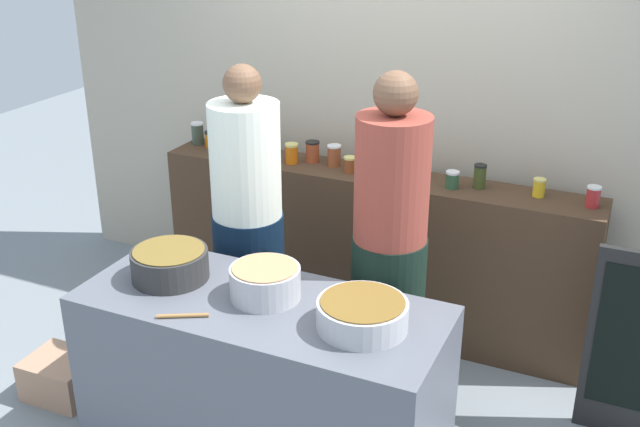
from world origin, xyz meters
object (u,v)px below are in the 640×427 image
at_px(preserve_jar_5, 313,152).
at_px(preserve_jar_1, 211,139).
at_px(preserve_jar_10, 452,180).
at_px(preserve_jar_12, 539,188).
at_px(preserve_jar_0, 198,133).
at_px(preserve_jar_3, 260,149).
at_px(cook_in_cap, 389,270).
at_px(cook_with_tongs, 249,245).
at_px(wooden_spoon, 183,316).
at_px(cooking_pot_center, 265,282).
at_px(cooking_pot_right, 362,315).
at_px(cooking_pot_left, 170,264).
at_px(preserve_jar_11, 480,176).
at_px(bread_crate, 62,376).
at_px(preserve_jar_2, 226,145).
at_px(preserve_jar_6, 334,155).
at_px(preserve_jar_9, 417,170).
at_px(preserve_jar_7, 350,165).
at_px(preserve_jar_8, 378,168).
at_px(preserve_jar_13, 593,197).

bearing_deg(preserve_jar_5, preserve_jar_1, -179.14).
relative_size(preserve_jar_10, preserve_jar_12, 0.96).
height_order(preserve_jar_0, preserve_jar_5, preserve_jar_0).
bearing_deg(preserve_jar_3, cook_in_cap, -33.85).
distance_m(preserve_jar_5, cook_with_tongs, 0.89).
bearing_deg(preserve_jar_12, wooden_spoon, -125.45).
height_order(cooking_pot_center, cooking_pot_right, cooking_pot_center).
bearing_deg(cooking_pot_left, preserve_jar_11, 50.94).
bearing_deg(bread_crate, cooking_pot_left, 4.30).
height_order(preserve_jar_11, cooking_pot_left, preserve_jar_11).
relative_size(preserve_jar_2, preserve_jar_12, 1.17).
bearing_deg(preserve_jar_1, preserve_jar_2, -29.03).
distance_m(preserve_jar_5, preserve_jar_11, 1.05).
height_order(wooden_spoon, cook_in_cap, cook_in_cap).
distance_m(preserve_jar_6, cooking_pot_center, 1.41).
bearing_deg(cook_in_cap, preserve_jar_10, 83.02).
height_order(preserve_jar_11, bread_crate, preserve_jar_11).
height_order(preserve_jar_10, cooking_pot_right, preserve_jar_10).
xyz_separation_m(preserve_jar_1, preserve_jar_9, (1.42, -0.01, 0.00)).
bearing_deg(preserve_jar_7, cooking_pot_right, -65.40).
relative_size(preserve_jar_1, cooking_pot_right, 0.27).
bearing_deg(preserve_jar_1, preserve_jar_7, -4.14).
height_order(cooking_pot_left, cook_with_tongs, cook_with_tongs).
xyz_separation_m(preserve_jar_1, cooking_pot_center, (1.15, -1.39, -0.13)).
height_order(preserve_jar_7, preserve_jar_8, preserve_jar_8).
height_order(preserve_jar_12, cooking_pot_center, preserve_jar_12).
bearing_deg(preserve_jar_13, preserve_jar_12, 173.24).
relative_size(preserve_jar_6, preserve_jar_8, 1.06).
height_order(preserve_jar_0, preserve_jar_10, preserve_jar_0).
xyz_separation_m(preserve_jar_2, preserve_jar_6, (0.72, 0.09, 0.01)).
xyz_separation_m(preserve_jar_0, wooden_spoon, (1.03, -1.72, -0.22)).
xyz_separation_m(preserve_jar_10, cooking_pot_left, (-1.00, -1.34, -0.13)).
distance_m(preserve_jar_0, wooden_spoon, 2.01).
xyz_separation_m(preserve_jar_0, bread_crate, (0.02, -1.49, -0.98)).
bearing_deg(wooden_spoon, preserve_jar_13, 48.03).
bearing_deg(preserve_jar_8, wooden_spoon, -100.56).
height_order(preserve_jar_10, preserve_jar_11, preserve_jar_11).
relative_size(preserve_jar_6, cooking_pot_right, 0.34).
bearing_deg(preserve_jar_0, preserve_jar_8, -5.35).
xyz_separation_m(preserve_jar_2, preserve_jar_11, (1.62, 0.09, 0.01)).
distance_m(preserve_jar_2, wooden_spoon, 1.77).
xyz_separation_m(preserve_jar_12, cooking_pot_left, (-1.47, -1.41, -0.13)).
bearing_deg(bread_crate, cooking_pot_center, 3.68).
xyz_separation_m(preserve_jar_1, preserve_jar_11, (1.79, -0.01, 0.02)).
bearing_deg(cooking_pot_left, preserve_jar_7, 74.43).
bearing_deg(cook_with_tongs, preserve_jar_1, 131.88).
height_order(preserve_jar_1, preserve_jar_7, preserve_jar_1).
bearing_deg(wooden_spoon, preserve_jar_3, 107.20).
relative_size(preserve_jar_8, preserve_jar_11, 0.89).
distance_m(preserve_jar_2, cook_with_tongs, 0.98).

